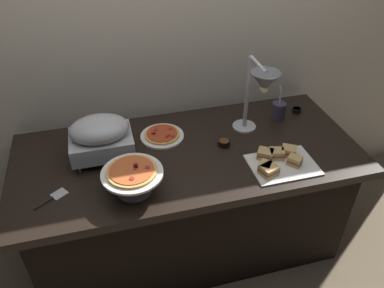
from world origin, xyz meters
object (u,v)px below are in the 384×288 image
Objects in this scene: heat_lamp at (261,87)px; sauce_cup_near at (297,110)px; sandwich_platter at (278,161)px; sauce_cup_far at (224,143)px; serving_spatula at (52,198)px; utensil_holder at (278,111)px; pizza_plate_front at (162,135)px; chafing_dish at (100,136)px; pizza_plate_center at (132,174)px.

heat_lamp is 8.20× the size of sauce_cup_near.
sandwich_platter is at bearing -78.60° from heat_lamp.
sauce_cup_far is 0.43× the size of serving_spatula.
sauce_cup_far reaches higher than serving_spatula.
sauce_cup_near is 0.82× the size of sauce_cup_far.
sauce_cup_near is 0.36× the size of serving_spatula.
pizza_plate_front is at bearing -179.26° from utensil_holder.
pizza_plate_front is 0.73m from utensil_holder.
chafing_dish reaches higher than sauce_cup_far.
chafing_dish is at bearing 173.97° from heat_lamp.
sandwich_platter reaches higher than pizza_plate_front.
pizza_plate_center is at bearing -117.84° from pizza_plate_front.
pizza_plate_front is 0.48m from pizza_plate_center.
heat_lamp is 0.79m from pizza_plate_center.
heat_lamp reaches higher than chafing_dish.
pizza_plate_front is 0.68m from sandwich_platter.
heat_lamp is at bearing -139.99° from utensil_holder.
utensil_holder is (0.19, 0.42, 0.03)m from sandwich_platter.
sauce_cup_far is (0.54, 0.25, -0.09)m from pizza_plate_center.
chafing_dish is at bearing -163.71° from pizza_plate_front.
pizza_plate_front is 1.12× the size of utensil_holder.
pizza_plate_front is 0.36m from sauce_cup_far.
serving_spatula is at bearing -164.48° from utensil_holder.
chafing_dish is 1.44× the size of utensil_holder.
pizza_plate_front is 3.67× the size of sauce_cup_far.
pizza_plate_center is at bearing -179.35° from sandwich_platter.
pizza_plate_front is 0.70m from serving_spatula.
utensil_holder is 1.39m from serving_spatula.
utensil_holder is (0.73, 0.01, 0.05)m from pizza_plate_front.
utensil_holder is (1.07, 0.11, -0.08)m from chafing_dish.
sauce_cup_near is 0.60m from sauce_cup_far.
heat_lamp reaches higher than sandwich_platter.
chafing_dish is at bearing -174.20° from utensil_holder.
sauce_cup_far reaches higher than pizza_plate_front.
serving_spatula is at bearing 177.76° from sandwich_platter.
chafing_dish reaches higher than sauce_cup_near.
chafing_dish reaches higher than pizza_plate_front.
chafing_dish is 1.28× the size of pizza_plate_front.
sauce_cup_far is at bearing 11.87° from serving_spatula.
pizza_plate_center is at bearing -7.91° from serving_spatula.
sauce_cup_far is (-0.56, -0.21, 0.00)m from sauce_cup_near.
pizza_plate_center is 0.40m from serving_spatula.
sandwich_platter is 0.46m from utensil_holder.
sandwich_platter is at bearing -36.93° from pizza_plate_front.
heat_lamp is 0.40m from sandwich_platter.
serving_spatula is at bearing -149.11° from pizza_plate_front.
sandwich_platter is 1.54× the size of utensil_holder.
utensil_holder is at bearing 5.80° from chafing_dish.
chafing_dish is at bearing 174.17° from sauce_cup_far.
chafing_dish is at bearing 44.83° from serving_spatula.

